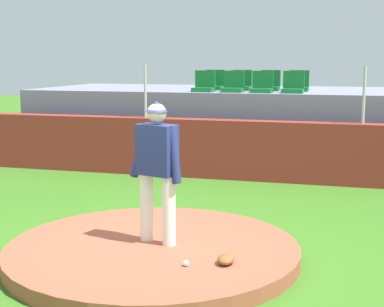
{
  "coord_description": "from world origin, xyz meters",
  "views": [
    {
      "loc": [
        2.46,
        -6.76,
        2.54
      ],
      "look_at": [
        0.0,
        1.85,
        1.09
      ],
      "focal_mm": 54.17,
      "sensor_mm": 36.0,
      "label": 1
    }
  ],
  "objects_px": {
    "stadium_chair_1": "(233,85)",
    "stadium_chair_5": "(241,84)",
    "stadium_chair_4": "(214,84)",
    "fielding_glove": "(226,259)",
    "stadium_chair_7": "(299,85)",
    "stadium_chair_0": "(204,85)",
    "baseball": "(186,263)",
    "stadium_chair_3": "(293,86)",
    "stadium_chair_6": "(270,84)",
    "stadium_chair_2": "(262,86)",
    "pitcher": "(157,162)"
  },
  "relations": [
    {
      "from": "stadium_chair_1",
      "to": "stadium_chair_5",
      "type": "relative_size",
      "value": 1.0
    },
    {
      "from": "stadium_chair_4",
      "to": "stadium_chair_5",
      "type": "height_order",
      "value": "same"
    },
    {
      "from": "fielding_glove",
      "to": "stadium_chair_7",
      "type": "height_order",
      "value": "stadium_chair_7"
    },
    {
      "from": "fielding_glove",
      "to": "stadium_chair_0",
      "type": "xyz_separation_m",
      "value": [
        -2.12,
        7.03,
        1.7
      ]
    },
    {
      "from": "fielding_glove",
      "to": "stadium_chair_1",
      "type": "height_order",
      "value": "stadium_chair_1"
    },
    {
      "from": "fielding_glove",
      "to": "stadium_chair_1",
      "type": "bearing_deg",
      "value": -170.63
    },
    {
      "from": "stadium_chair_0",
      "to": "stadium_chair_5",
      "type": "distance_m",
      "value": 1.15
    },
    {
      "from": "baseball",
      "to": "stadium_chair_7",
      "type": "height_order",
      "value": "stadium_chair_7"
    },
    {
      "from": "baseball",
      "to": "stadium_chair_3",
      "type": "height_order",
      "value": "stadium_chair_3"
    },
    {
      "from": "baseball",
      "to": "stadium_chair_1",
      "type": "height_order",
      "value": "stadium_chair_1"
    },
    {
      "from": "baseball",
      "to": "stadium_chair_5",
      "type": "height_order",
      "value": "stadium_chair_5"
    },
    {
      "from": "baseball",
      "to": "stadium_chair_3",
      "type": "xyz_separation_m",
      "value": [
        0.4,
        7.25,
        1.72
      ]
    },
    {
      "from": "stadium_chair_4",
      "to": "stadium_chair_7",
      "type": "relative_size",
      "value": 1.0
    },
    {
      "from": "stadium_chair_7",
      "to": "baseball",
      "type": "bearing_deg",
      "value": 86.92
    },
    {
      "from": "fielding_glove",
      "to": "stadium_chair_5",
      "type": "relative_size",
      "value": 0.6
    },
    {
      "from": "fielding_glove",
      "to": "stadium_chair_0",
      "type": "distance_m",
      "value": 7.54
    },
    {
      "from": "fielding_glove",
      "to": "stadium_chair_6",
      "type": "relative_size",
      "value": 0.6
    },
    {
      "from": "stadium_chair_3",
      "to": "stadium_chair_6",
      "type": "height_order",
      "value": "same"
    },
    {
      "from": "stadium_chair_3",
      "to": "stadium_chair_7",
      "type": "bearing_deg",
      "value": -92.35
    },
    {
      "from": "stadium_chair_3",
      "to": "stadium_chair_7",
      "type": "relative_size",
      "value": 1.0
    },
    {
      "from": "stadium_chair_1",
      "to": "stadium_chair_7",
      "type": "relative_size",
      "value": 1.0
    },
    {
      "from": "stadium_chair_0",
      "to": "stadium_chair_2",
      "type": "bearing_deg",
      "value": 179.5
    },
    {
      "from": "fielding_glove",
      "to": "stadium_chair_7",
      "type": "bearing_deg",
      "value": 177.93
    },
    {
      "from": "stadium_chair_0",
      "to": "stadium_chair_4",
      "type": "height_order",
      "value": "same"
    },
    {
      "from": "stadium_chair_5",
      "to": "baseball",
      "type": "bearing_deg",
      "value": 96.78
    },
    {
      "from": "pitcher",
      "to": "stadium_chair_0",
      "type": "height_order",
      "value": "stadium_chair_0"
    },
    {
      "from": "stadium_chair_3",
      "to": "stadium_chair_5",
      "type": "relative_size",
      "value": 1.0
    },
    {
      "from": "stadium_chair_0",
      "to": "stadium_chair_1",
      "type": "relative_size",
      "value": 1.0
    },
    {
      "from": "pitcher",
      "to": "stadium_chair_5",
      "type": "height_order",
      "value": "stadium_chair_5"
    },
    {
      "from": "pitcher",
      "to": "stadium_chair_6",
      "type": "distance_m",
      "value": 7.44
    },
    {
      "from": "stadium_chair_2",
      "to": "stadium_chair_3",
      "type": "distance_m",
      "value": 0.71
    },
    {
      "from": "stadium_chair_1",
      "to": "stadium_chair_7",
      "type": "xyz_separation_m",
      "value": [
        1.42,
        0.9,
        0.0
      ]
    },
    {
      "from": "stadium_chair_3",
      "to": "stadium_chair_7",
      "type": "height_order",
      "value": "same"
    },
    {
      "from": "stadium_chair_0",
      "to": "stadium_chair_5",
      "type": "xyz_separation_m",
      "value": [
        0.73,
        0.89,
        0.0
      ]
    },
    {
      "from": "fielding_glove",
      "to": "stadium_chair_4",
      "type": "relative_size",
      "value": 0.6
    },
    {
      "from": "stadium_chair_0",
      "to": "stadium_chair_6",
      "type": "xyz_separation_m",
      "value": [
        1.43,
        0.91,
        0.0
      ]
    },
    {
      "from": "stadium_chair_4",
      "to": "stadium_chair_6",
      "type": "relative_size",
      "value": 1.0
    },
    {
      "from": "pitcher",
      "to": "stadium_chair_7",
      "type": "relative_size",
      "value": 3.69
    },
    {
      "from": "baseball",
      "to": "stadium_chair_7",
      "type": "distance_m",
      "value": 8.33
    },
    {
      "from": "stadium_chair_2",
      "to": "stadium_chair_3",
      "type": "height_order",
      "value": "same"
    },
    {
      "from": "pitcher",
      "to": "stadium_chair_5",
      "type": "bearing_deg",
      "value": 110.81
    },
    {
      "from": "stadium_chair_3",
      "to": "stadium_chair_4",
      "type": "height_order",
      "value": "same"
    },
    {
      "from": "fielding_glove",
      "to": "stadium_chair_4",
      "type": "bearing_deg",
      "value": -167.18
    },
    {
      "from": "stadium_chair_0",
      "to": "stadium_chair_7",
      "type": "xyz_separation_m",
      "value": [
        2.13,
        0.9,
        0.0
      ]
    },
    {
      "from": "pitcher",
      "to": "fielding_glove",
      "type": "xyz_separation_m",
      "value": [
        1.03,
        -0.54,
        -1.01
      ]
    },
    {
      "from": "stadium_chair_2",
      "to": "stadium_chair_4",
      "type": "relative_size",
      "value": 1.0
    },
    {
      "from": "pitcher",
      "to": "stadium_chair_1",
      "type": "distance_m",
      "value": 6.53
    },
    {
      "from": "baseball",
      "to": "stadium_chair_5",
      "type": "bearing_deg",
      "value": 96.78
    },
    {
      "from": "stadium_chair_2",
      "to": "stadium_chair_6",
      "type": "distance_m",
      "value": 0.92
    },
    {
      "from": "baseball",
      "to": "stadium_chair_0",
      "type": "height_order",
      "value": "stadium_chair_0"
    }
  ]
}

